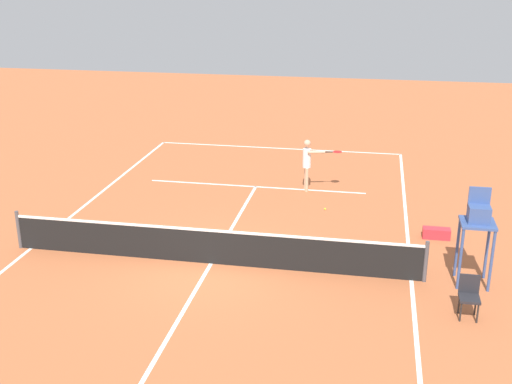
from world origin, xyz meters
name	(u,v)px	position (x,y,z in m)	size (l,w,h in m)	color
ground_plane	(211,263)	(0.00, 0.00, 0.00)	(60.00, 60.00, 0.00)	#B76038
court_lines	(211,263)	(0.00, 0.00, 0.00)	(10.27, 22.83, 0.01)	white
tennis_net	(211,246)	(0.00, 0.00, 0.50)	(10.87, 0.10, 1.07)	#4C4C51
player_serving	(308,160)	(-1.83, -6.21, 1.07)	(1.34, 0.46, 1.79)	#D8A884
tennis_ball	(325,209)	(-2.58, -4.44, 0.03)	(0.07, 0.07, 0.07)	#CCE033
umpire_chair	(478,222)	(-6.50, -0.13, 1.61)	(0.80, 0.80, 2.41)	#38518C
courtside_chair_near	(469,295)	(-6.22, 1.53, 0.53)	(0.44, 0.46, 0.95)	#262626
equipment_bag	(436,233)	(-5.88, -2.78, 0.15)	(0.76, 0.32, 0.30)	red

